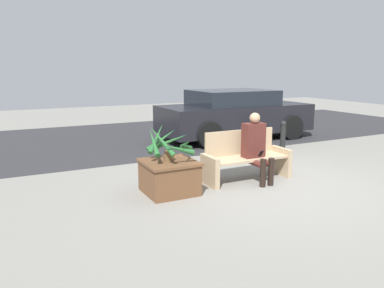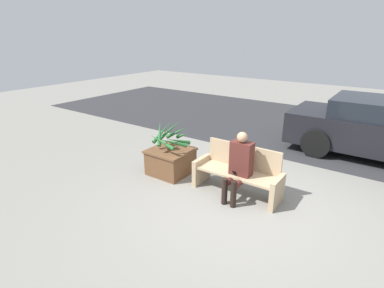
{
  "view_description": "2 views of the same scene",
  "coord_description": "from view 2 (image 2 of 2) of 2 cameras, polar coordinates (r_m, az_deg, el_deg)",
  "views": [
    {
      "loc": [
        -4.1,
        -5.06,
        2.01
      ],
      "look_at": [
        -1.16,
        0.74,
        0.68
      ],
      "focal_mm": 35.0,
      "sensor_mm": 36.0,
      "label": 1
    },
    {
      "loc": [
        1.96,
        -4.18,
        2.81
      ],
      "look_at": [
        -1.35,
        0.5,
        0.7
      ],
      "focal_mm": 28.0,
      "sensor_mm": 36.0,
      "label": 2
    }
  ],
  "objects": [
    {
      "name": "potted_plant",
      "position": [
        6.2,
        -4.12,
        1.35
      ],
      "size": [
        0.8,
        0.86,
        0.61
      ],
      "color": "brown",
      "rests_on": "planter_box"
    },
    {
      "name": "planter_box",
      "position": [
        6.39,
        -4.07,
        -3.13
      ],
      "size": [
        0.84,
        0.84,
        0.54
      ],
      "color": "brown",
      "rests_on": "ground_plane"
    },
    {
      "name": "person_seated",
      "position": [
        5.34,
        8.96,
        -3.81
      ],
      "size": [
        0.39,
        0.58,
        1.24
      ],
      "color": "#51231E",
      "rests_on": "ground_plane"
    },
    {
      "name": "ground_plane",
      "position": [
        5.41,
        8.8,
        -11.39
      ],
      "size": [
        30.0,
        30.0,
        0.0
      ],
      "primitive_type": "plane",
      "color": "gray"
    },
    {
      "name": "road_surface",
      "position": [
        10.23,
        22.78,
        2.65
      ],
      "size": [
        20.0,
        6.0,
        0.01
      ],
      "primitive_type": "cube",
      "color": "#2D2D30",
      "rests_on": "ground_plane"
    },
    {
      "name": "bench",
      "position": [
        5.64,
        8.82,
        -5.34
      ],
      "size": [
        1.65,
        0.54,
        0.89
      ],
      "color": "tan",
      "rests_on": "ground_plane"
    }
  ]
}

